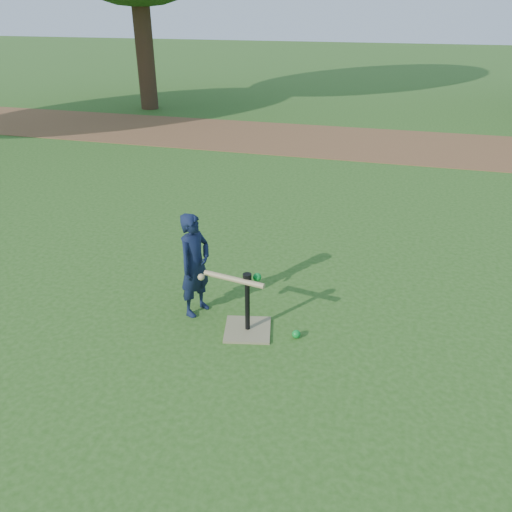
# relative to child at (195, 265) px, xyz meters

# --- Properties ---
(ground) EXTENTS (80.00, 80.00, 0.00)m
(ground) POSITION_rel_child_xyz_m (0.64, -0.17, -0.53)
(ground) COLOR #285116
(ground) RESTS_ON ground
(dirt_strip) EXTENTS (24.00, 3.00, 0.01)m
(dirt_strip) POSITION_rel_child_xyz_m (0.64, 7.33, -0.52)
(dirt_strip) COLOR brown
(dirt_strip) RESTS_ON ground
(child) EXTENTS (0.36, 0.45, 1.06)m
(child) POSITION_rel_child_xyz_m (0.00, 0.00, 0.00)
(child) COLOR #111933
(child) RESTS_ON ground
(wiffle_ball_ground) EXTENTS (0.08, 0.08, 0.08)m
(wiffle_ball_ground) POSITION_rel_child_xyz_m (1.05, -0.18, -0.49)
(wiffle_ball_ground) COLOR #0C8929
(wiffle_ball_ground) RESTS_ON ground
(batting_tee) EXTENTS (0.51, 0.51, 0.61)m
(batting_tee) POSITION_rel_child_xyz_m (0.58, -0.19, -0.42)
(batting_tee) COLOR #897E57
(batting_tee) RESTS_ON ground
(swing_action) EXTENTS (0.63, 0.22, 0.08)m
(swing_action) POSITION_rel_child_xyz_m (0.47, -0.19, 0.03)
(swing_action) COLOR tan
(swing_action) RESTS_ON ground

